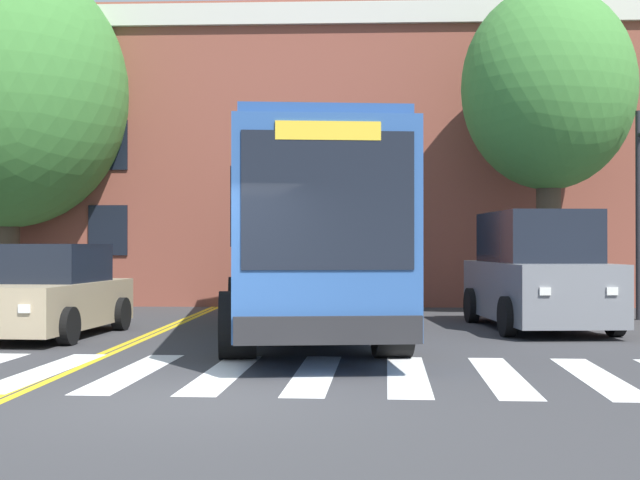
{
  "coord_description": "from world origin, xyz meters",
  "views": [
    {
      "loc": [
        1.91,
        -9.74,
        1.7
      ],
      "look_at": [
        1.19,
        6.22,
        1.8
      ],
      "focal_mm": 50.0,
      "sensor_mm": 36.0,
      "label": 1
    }
  ],
  "objects_px": {
    "car_tan_near_lane": "(50,294)",
    "car_grey_far_lane": "(537,274)",
    "car_navy_behind_bus": "(318,266)",
    "street_tree_curbside_large": "(548,90)",
    "city_bus": "(302,232)",
    "street_tree_curbside_small": "(8,93)"
  },
  "relations": [
    {
      "from": "car_tan_near_lane",
      "to": "car_grey_far_lane",
      "type": "relative_size",
      "value": 0.86
    },
    {
      "from": "car_tan_near_lane",
      "to": "car_navy_behind_bus",
      "type": "height_order",
      "value": "car_navy_behind_bus"
    },
    {
      "from": "car_grey_far_lane",
      "to": "car_navy_behind_bus",
      "type": "relative_size",
      "value": 1.0
    },
    {
      "from": "car_tan_near_lane",
      "to": "street_tree_curbside_large",
      "type": "xyz_separation_m",
      "value": [
        10.45,
        5.69,
        4.75
      ]
    },
    {
      "from": "city_bus",
      "to": "car_grey_far_lane",
      "type": "distance_m",
      "value": 5.01
    },
    {
      "from": "street_tree_curbside_large",
      "to": "street_tree_curbside_small",
      "type": "distance_m",
      "value": 14.21
    },
    {
      "from": "car_grey_far_lane",
      "to": "street_tree_curbside_small",
      "type": "distance_m",
      "value": 14.88
    },
    {
      "from": "car_tan_near_lane",
      "to": "city_bus",
      "type": "bearing_deg",
      "value": 6.35
    },
    {
      "from": "car_tan_near_lane",
      "to": "car_navy_behind_bus",
      "type": "distance_m",
      "value": 10.78
    },
    {
      "from": "street_tree_curbside_large",
      "to": "street_tree_curbside_small",
      "type": "xyz_separation_m",
      "value": [
        -14.13,
        1.47,
        0.3
      ]
    },
    {
      "from": "car_tan_near_lane",
      "to": "street_tree_curbside_small",
      "type": "bearing_deg",
      "value": 117.23
    },
    {
      "from": "car_tan_near_lane",
      "to": "street_tree_curbside_small",
      "type": "distance_m",
      "value": 9.51
    },
    {
      "from": "city_bus",
      "to": "car_grey_far_lane",
      "type": "xyz_separation_m",
      "value": [
        4.73,
        1.42,
        -0.83
      ]
    },
    {
      "from": "city_bus",
      "to": "street_tree_curbside_large",
      "type": "height_order",
      "value": "street_tree_curbside_large"
    },
    {
      "from": "car_tan_near_lane",
      "to": "car_grey_far_lane",
      "type": "xyz_separation_m",
      "value": [
        9.42,
        1.95,
        0.34
      ]
    },
    {
      "from": "street_tree_curbside_large",
      "to": "car_navy_behind_bus",
      "type": "bearing_deg",
      "value": 145.33
    },
    {
      "from": "street_tree_curbside_small",
      "to": "car_navy_behind_bus",
      "type": "bearing_deg",
      "value": 17.5
    },
    {
      "from": "car_grey_far_lane",
      "to": "street_tree_curbside_small",
      "type": "bearing_deg",
      "value": 158.29
    },
    {
      "from": "car_grey_far_lane",
      "to": "street_tree_curbside_large",
      "type": "height_order",
      "value": "street_tree_curbside_large"
    },
    {
      "from": "car_tan_near_lane",
      "to": "street_tree_curbside_large",
      "type": "distance_m",
      "value": 12.81
    },
    {
      "from": "car_navy_behind_bus",
      "to": "street_tree_curbside_large",
      "type": "height_order",
      "value": "street_tree_curbside_large"
    },
    {
      "from": "city_bus",
      "to": "street_tree_curbside_large",
      "type": "xyz_separation_m",
      "value": [
        5.75,
        5.17,
        3.58
      ]
    }
  ]
}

